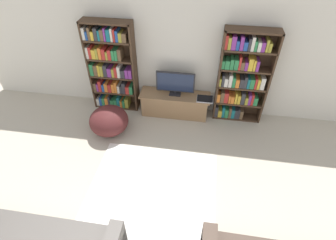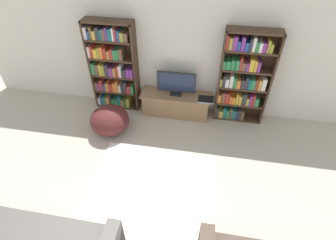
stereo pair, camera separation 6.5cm
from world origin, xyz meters
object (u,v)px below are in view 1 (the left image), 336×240
object	(u,v)px
bookshelf_right	(241,78)
television	(175,83)
bookshelf_left	(111,68)
laptop	(205,99)
beanbag_ottoman	(109,121)
tv_stand	(175,104)

from	to	relation	value
bookshelf_right	television	size ratio (longest dim) A/B	2.46
bookshelf_left	laptop	bearing A→B (deg)	-5.36
laptop	beanbag_ottoman	xyz separation A→B (m)	(-1.86, -0.71, -0.24)
bookshelf_right	laptop	size ratio (longest dim) A/B	5.80
bookshelf_right	beanbag_ottoman	distance (m)	2.76
bookshelf_left	beanbag_ottoman	bearing A→B (deg)	-80.99
bookshelf_left	bookshelf_right	distance (m)	2.66
bookshelf_left	tv_stand	bearing A→B (deg)	-4.51
bookshelf_right	television	world-z (taller)	bookshelf_right
bookshelf_left	laptop	xyz separation A→B (m)	(2.00, -0.19, -0.45)
bookshelf_right	beanbag_ottoman	xyz separation A→B (m)	(-2.52, -0.89, -0.69)
bookshelf_left	tv_stand	distance (m)	1.54
tv_stand	television	size ratio (longest dim) A/B	1.88
laptop	television	bearing A→B (deg)	171.82
television	laptop	distance (m)	0.69
bookshelf_left	beanbag_ottoman	distance (m)	1.14
bookshelf_left	beanbag_ottoman	world-z (taller)	bookshelf_left
bookshelf_left	laptop	distance (m)	2.06
bookshelf_left	laptop	world-z (taller)	bookshelf_left
bookshelf_left	beanbag_ottoman	xyz separation A→B (m)	(0.14, -0.89, -0.69)
bookshelf_left	bookshelf_right	xyz separation A→B (m)	(2.66, 0.00, -0.00)
tv_stand	television	bearing A→B (deg)	90.00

